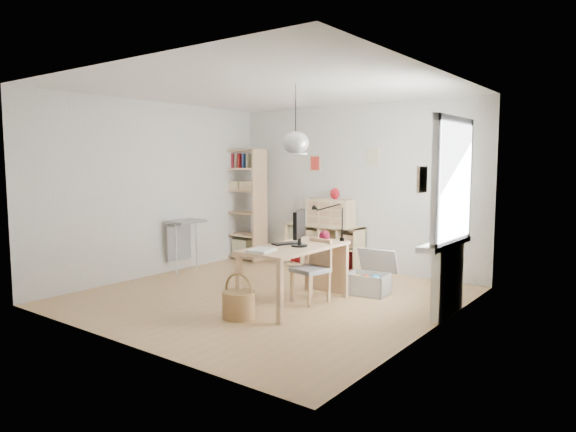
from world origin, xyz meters
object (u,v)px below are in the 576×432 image
Objects in this scene: drawer_chest at (331,212)px; storage_chest at (370,280)px; chair at (313,266)px; desk at (295,253)px; tall_bookshelf at (243,200)px; monitor at (299,226)px; cube_shelf at (324,249)px.

storage_chest is at bearing -41.65° from drawer_chest.
storage_chest is 0.86× the size of drawer_chest.
desk is at bearing -90.52° from chair.
tall_bookshelf reaches higher than storage_chest.
monitor is at bearing -77.69° from chair.
chair is 0.92m from storage_chest.
monitor reaches higher than storage_chest.
desk is at bearing -117.45° from storage_chest.
monitor is 0.62× the size of drawer_chest.
cube_shelf is at bearing 10.19° from tall_bookshelf.
monitor reaches higher than desk.
cube_shelf is 1.75× the size of chair.
tall_bookshelf is 3.29m from storage_chest.
desk is 0.36m from chair.
chair is at bearing -60.60° from cube_shelf.
drawer_chest is at bearing 7.92° from tall_bookshelf.
chair is 1.22× the size of storage_chest.
desk is at bearing -70.08° from drawer_chest.
desk is 1.88× the size of chair.
chair is (2.66, -1.66, -0.63)m from tall_bookshelf.
storage_chest is at bearing -37.89° from cube_shelf.
storage_chest is (0.46, 1.08, -0.47)m from desk.
drawer_chest is (-0.93, 2.20, -0.06)m from monitor.
monitor is 2.39m from drawer_chest.
monitor reaches higher than chair.
chair reaches higher than desk.
monitor is (1.09, -2.24, 0.70)m from cube_shelf.
drawer_chest reaches higher than chair.
chair is at bearing -65.40° from drawer_chest.
drawer_chest is at bearing -14.35° from cube_shelf.
chair is (0.07, 0.29, -0.20)m from desk.
tall_bookshelf is (-1.56, -0.28, 0.79)m from cube_shelf.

